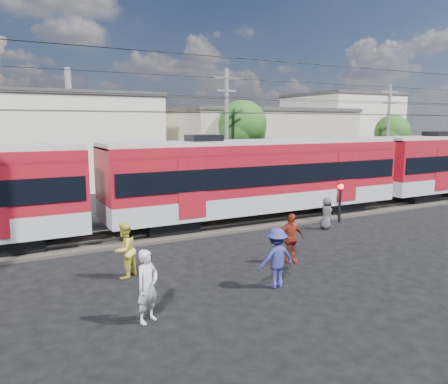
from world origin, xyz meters
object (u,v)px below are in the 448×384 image
at_px(commuter_train, 264,175).
at_px(pedestrian_c, 276,258).
at_px(pedestrian_a, 147,286).
at_px(crossing_signal, 340,195).
at_px(car_silver, 429,177).

xyz_separation_m(commuter_train, pedestrian_c, (-4.80, -8.02, -1.47)).
xyz_separation_m(pedestrian_a, crossing_signal, (12.20, 6.22, 0.47)).
xyz_separation_m(commuter_train, crossing_signal, (3.15, -2.23, -0.99)).
relative_size(pedestrian_a, car_silver, 0.44).
height_order(pedestrian_a, car_silver, pedestrian_a).
distance_m(pedestrian_a, car_silver, 30.57).
relative_size(commuter_train, pedestrian_a, 26.62).
bearing_deg(pedestrian_c, pedestrian_a, 6.95).
height_order(pedestrian_c, car_silver, pedestrian_c).
height_order(commuter_train, pedestrian_a, commuter_train).
distance_m(commuter_train, pedestrian_a, 12.46).
bearing_deg(car_silver, commuter_train, 89.19).
relative_size(commuter_train, car_silver, 11.72).
xyz_separation_m(pedestrian_c, crossing_signal, (7.95, 5.79, 0.48)).
bearing_deg(pedestrian_c, crossing_signal, -142.65).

